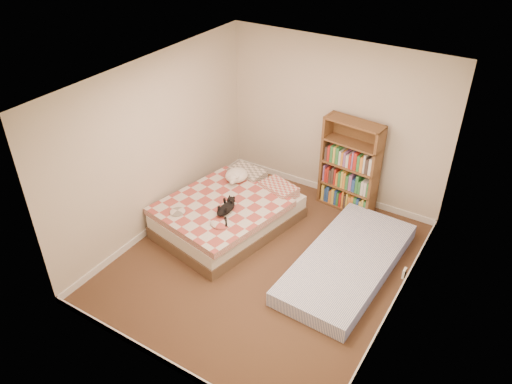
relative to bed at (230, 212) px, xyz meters
The scene contains 6 objects.
room 1.34m from the bed, 25.76° to the right, with size 3.51×4.01×2.51m.
bed is the anchor object (origin of this frame).
bookshelf 1.88m from the bed, 47.96° to the left, with size 0.90×0.38×1.45m.
floor_mattress 1.84m from the bed, ahead, with size 1.03×2.30×0.21m, color #707FBB.
black_cat 0.42m from the bed, 61.08° to the right, with size 0.26×0.62×0.14m.
white_dog 0.60m from the bed, 111.74° to the left, with size 0.46×0.48×0.18m.
Camera 1 is at (2.59, -4.40, 4.45)m, focal length 35.00 mm.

